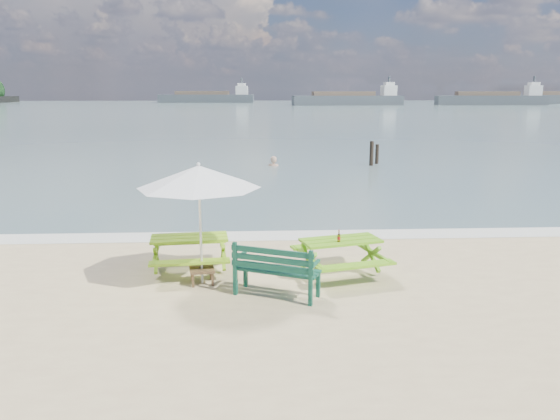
{
  "coord_description": "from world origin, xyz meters",
  "views": [
    {
      "loc": [
        0.02,
        -8.2,
        3.49
      ],
      "look_at": [
        0.6,
        3.0,
        1.0
      ],
      "focal_mm": 35.0,
      "sensor_mm": 36.0,
      "label": 1
    }
  ],
  "objects_px": {
    "picnic_table_left": "(190,255)",
    "picnic_table_right": "(340,258)",
    "park_bench": "(277,280)",
    "beer_bottle": "(339,238)",
    "swimmer": "(274,175)",
    "side_table": "(202,275)",
    "patio_umbrella": "(199,177)"
  },
  "relations": [
    {
      "from": "patio_umbrella",
      "to": "picnic_table_left",
      "type": "bearing_deg",
      "value": 112.56
    },
    {
      "from": "patio_umbrella",
      "to": "beer_bottle",
      "type": "bearing_deg",
      "value": 3.78
    },
    {
      "from": "picnic_table_right",
      "to": "side_table",
      "type": "xyz_separation_m",
      "value": [
        -2.61,
        -0.33,
        -0.19
      ]
    },
    {
      "from": "picnic_table_left",
      "to": "picnic_table_right",
      "type": "relative_size",
      "value": 0.9
    },
    {
      "from": "park_bench",
      "to": "beer_bottle",
      "type": "bearing_deg",
      "value": 35.4
    },
    {
      "from": "side_table",
      "to": "patio_umbrella",
      "type": "bearing_deg",
      "value": -63.43
    },
    {
      "from": "park_bench",
      "to": "picnic_table_right",
      "type": "bearing_deg",
      "value": 38.68
    },
    {
      "from": "park_bench",
      "to": "swimmer",
      "type": "relative_size",
      "value": 0.86
    },
    {
      "from": "beer_bottle",
      "to": "swimmer",
      "type": "distance_m",
      "value": 15.54
    },
    {
      "from": "picnic_table_left",
      "to": "picnic_table_right",
      "type": "xyz_separation_m",
      "value": [
        2.9,
        -0.37,
        0.0
      ]
    },
    {
      "from": "picnic_table_right",
      "to": "patio_umbrella",
      "type": "relative_size",
      "value": 0.78
    },
    {
      "from": "patio_umbrella",
      "to": "swimmer",
      "type": "height_order",
      "value": "patio_umbrella"
    },
    {
      "from": "picnic_table_right",
      "to": "park_bench",
      "type": "bearing_deg",
      "value": -141.32
    },
    {
      "from": "picnic_table_left",
      "to": "picnic_table_right",
      "type": "bearing_deg",
      "value": -7.31
    },
    {
      "from": "beer_bottle",
      "to": "swimmer",
      "type": "xyz_separation_m",
      "value": [
        -0.61,
        15.48,
        -1.22
      ]
    },
    {
      "from": "park_bench",
      "to": "side_table",
      "type": "bearing_deg",
      "value": 152.93
    },
    {
      "from": "swimmer",
      "to": "picnic_table_left",
      "type": "bearing_deg",
      "value": -98.45
    },
    {
      "from": "side_table",
      "to": "swimmer",
      "type": "relative_size",
      "value": 0.28
    },
    {
      "from": "picnic_table_left",
      "to": "beer_bottle",
      "type": "bearing_deg",
      "value": -10.66
    },
    {
      "from": "picnic_table_left",
      "to": "swimmer",
      "type": "xyz_separation_m",
      "value": [
        2.22,
        14.95,
        -0.77
      ]
    },
    {
      "from": "patio_umbrella",
      "to": "swimmer",
      "type": "distance_m",
      "value": 15.95
    },
    {
      "from": "park_bench",
      "to": "side_table",
      "type": "distance_m",
      "value": 1.51
    },
    {
      "from": "park_bench",
      "to": "swimmer",
      "type": "bearing_deg",
      "value": 87.94
    },
    {
      "from": "picnic_table_right",
      "to": "side_table",
      "type": "bearing_deg",
      "value": -172.81
    },
    {
      "from": "picnic_table_left",
      "to": "picnic_table_right",
      "type": "distance_m",
      "value": 2.92
    },
    {
      "from": "side_table",
      "to": "beer_bottle",
      "type": "distance_m",
      "value": 2.62
    },
    {
      "from": "park_bench",
      "to": "beer_bottle",
      "type": "height_order",
      "value": "beer_bottle"
    },
    {
      "from": "picnic_table_left",
      "to": "patio_umbrella",
      "type": "bearing_deg",
      "value": -67.44
    },
    {
      "from": "picnic_table_left",
      "to": "side_table",
      "type": "distance_m",
      "value": 0.78
    },
    {
      "from": "picnic_table_left",
      "to": "picnic_table_right",
      "type": "height_order",
      "value": "picnic_table_right"
    },
    {
      "from": "beer_bottle",
      "to": "swimmer",
      "type": "height_order",
      "value": "beer_bottle"
    },
    {
      "from": "park_bench",
      "to": "beer_bottle",
      "type": "relative_size",
      "value": 6.83
    }
  ]
}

